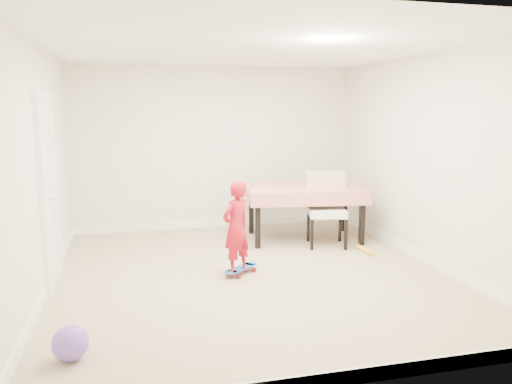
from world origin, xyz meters
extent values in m
plane|color=tan|center=(0.00, 0.00, 0.00)|extent=(5.00, 5.00, 0.00)
cube|color=white|center=(0.00, 0.00, 2.58)|extent=(4.50, 5.00, 0.04)
cube|color=silver|center=(0.00, 2.48, 1.30)|extent=(4.50, 0.04, 2.60)
cube|color=silver|center=(0.00, -2.48, 1.30)|extent=(4.50, 0.04, 2.60)
cube|color=silver|center=(-2.23, 0.00, 1.30)|extent=(0.04, 5.00, 2.60)
cube|color=silver|center=(2.23, 0.00, 1.30)|extent=(0.04, 5.00, 2.60)
cube|color=white|center=(-2.22, 0.30, 1.02)|extent=(0.11, 0.94, 2.11)
cube|color=white|center=(0.00, 2.49, 0.06)|extent=(4.50, 0.02, 0.12)
cube|color=white|center=(0.00, -2.49, 0.06)|extent=(4.50, 0.02, 0.12)
cube|color=white|center=(-2.24, 0.00, 0.06)|extent=(0.02, 5.00, 0.12)
cube|color=white|center=(2.24, 0.00, 0.06)|extent=(0.02, 5.00, 0.12)
imported|color=#B51222|center=(-0.19, -0.01, 0.55)|extent=(0.48, 0.45, 1.09)
sphere|color=#6F4DB9|center=(-1.84, -1.64, 0.14)|extent=(0.28, 0.28, 0.28)
cylinder|color=yellow|center=(1.72, 0.53, 0.03)|extent=(0.09, 0.40, 0.06)
camera|label=1|loc=(-1.32, -5.48, 1.92)|focal=35.00mm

